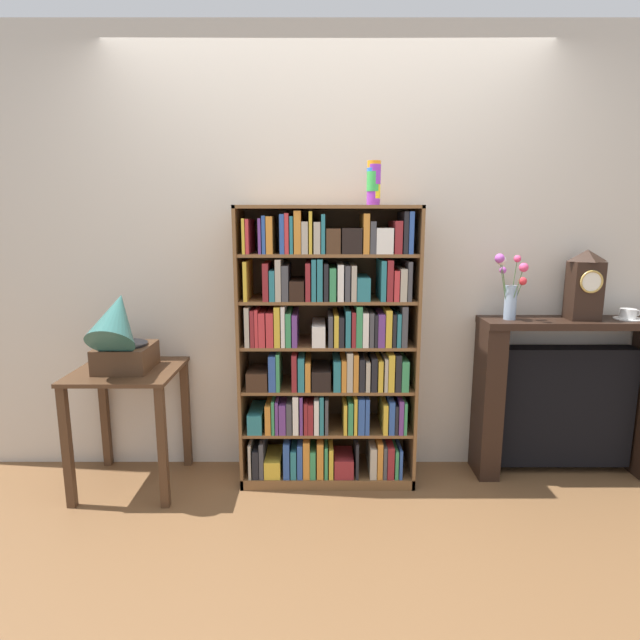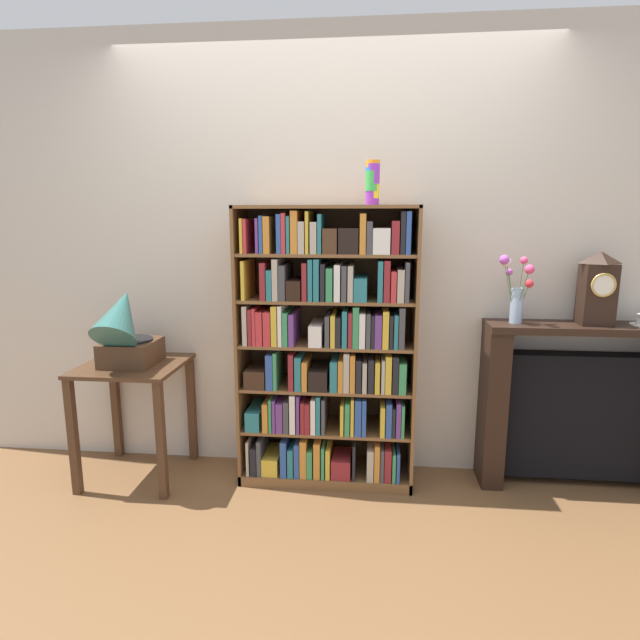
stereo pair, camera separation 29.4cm
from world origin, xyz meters
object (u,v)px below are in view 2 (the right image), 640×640
bookshelf (328,353)px  side_table_left (134,390)px  mantel_clock (597,288)px  flower_vase (516,290)px  cup_stack (373,183)px  gramophone (125,330)px  fireplace_mantel (577,406)px

bookshelf → side_table_left: (-1.13, -0.08, -0.24)m
mantel_clock → flower_vase: size_ratio=1.05×
side_table_left → flower_vase: size_ratio=1.83×
side_table_left → flower_vase: 2.25m
bookshelf → cup_stack: size_ratio=6.85×
side_table_left → gramophone: size_ratio=1.38×
gramophone → mantel_clock: 2.61m
side_table_left → mantel_clock: 2.67m
gramophone → mantel_clock: (2.60, 0.20, 0.24)m
gramophone → mantel_clock: mantel_clock is taller
bookshelf → fireplace_mantel: 1.46m
fireplace_mantel → flower_vase: (-0.40, -0.04, 0.67)m
bookshelf → gramophone: 1.15m
cup_stack → gramophone: (-1.37, -0.13, -0.80)m
side_table_left → flower_vase: bearing=3.3°
bookshelf → flower_vase: bearing=2.4°
bookshelf → gramophone: bookshelf is taller
mantel_clock → fireplace_mantel: bearing=142.7°
bookshelf → cup_stack: cup_stack is taller
mantel_clock → flower_vase: mantel_clock is taller
side_table_left → gramophone: bearing=-90.0°
cup_stack → mantel_clock: 1.35m
fireplace_mantel → side_table_left: bearing=-176.4°
bookshelf → mantel_clock: size_ratio=3.98×
cup_stack → mantel_clock: cup_stack is taller
cup_stack → side_table_left: cup_stack is taller
gramophone → fireplace_mantel: size_ratio=0.47×
flower_vase → side_table_left: bearing=-176.7°
bookshelf → mantel_clock: (1.46, 0.05, 0.38)m
cup_stack → side_table_left: (-1.37, -0.06, -1.18)m
flower_vase → fireplace_mantel: bearing=5.1°
gramophone → cup_stack: bearing=5.2°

